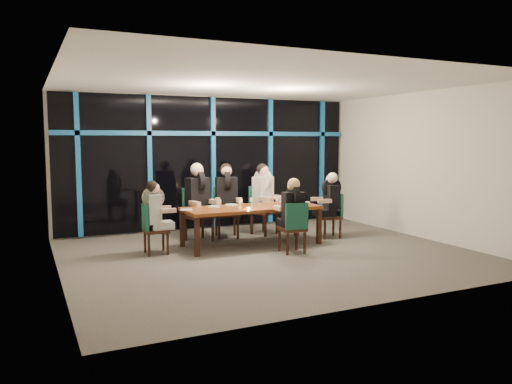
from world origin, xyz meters
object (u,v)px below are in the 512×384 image
chair_near_mid (294,225)px  wine_bottle (298,197)px  diner_near_mid (292,204)px  dining_table (252,210)px  chair_far_mid (226,209)px  water_pitcher (293,200)px  diner_far_right (264,188)px  diner_far_mid (227,190)px  diner_end_left (155,206)px  chair_end_left (151,226)px  chair_end_right (333,213)px  diner_far_left (199,191)px  chair_far_right (261,207)px  diner_end_right (330,195)px  chair_far_left (197,211)px

chair_near_mid → wine_bottle: size_ratio=2.59×
diner_near_mid → dining_table: bearing=-60.6°
chair_far_mid → water_pitcher: size_ratio=5.03×
diner_far_right → wine_bottle: bearing=-99.4°
diner_far_mid → wine_bottle: bearing=-29.5°
diner_end_left → chair_end_left: bearing=90.0°
chair_end_right → diner_far_left: diner_far_left is taller
dining_table → chair_far_mid: bearing=96.7°
chair_far_mid → chair_far_right: size_ratio=1.01×
diner_far_left → wine_bottle: size_ratio=2.93×
chair_far_right → diner_end_right: bearing=-65.2°
diner_end_left → diner_near_mid: 2.43m
dining_table → chair_far_mid: chair_far_mid is taller
dining_table → diner_end_left: bearing=177.4°
chair_end_right → diner_far_mid: size_ratio=0.90×
chair_end_left → diner_far_right: 2.82m
chair_far_right → chair_near_mid: 1.98m
chair_end_left → diner_far_left: diner_far_left is taller
chair_near_mid → wine_bottle: 1.11m
chair_far_mid → diner_far_mid: 0.42m
chair_end_left → diner_far_left: (1.14, 0.75, 0.51)m
diner_end_right → diner_near_mid: (-1.38, -0.88, -0.00)m
diner_near_mid → chair_near_mid: bearing=90.0°
diner_near_mid → diner_end_left: bearing=-18.8°
chair_far_left → diner_far_mid: 0.77m
chair_far_left → chair_near_mid: size_ratio=1.16×
chair_near_mid → water_pitcher: size_ratio=4.41×
chair_end_left → diner_far_left: size_ratio=0.86×
chair_end_left → diner_end_right: bearing=-89.8°
chair_end_left → water_pitcher: bearing=-93.6°
chair_end_left → diner_far_right: size_ratio=0.89×
dining_table → diner_far_right: (0.73, 0.94, 0.30)m
dining_table → chair_far_left: 1.22m
diner_far_mid → diner_end_right: bearing=-12.8°
chair_end_right → dining_table: bearing=-80.1°
dining_table → water_pitcher: bearing=-9.9°
diner_far_left → diner_end_right: 2.69m
dining_table → diner_far_left: 1.19m
chair_far_left → wine_bottle: bearing=-41.2°
dining_table → diner_far_right: 1.23m
chair_near_mid → diner_near_mid: diner_near_mid is taller
chair_far_right → wine_bottle: size_ratio=2.92×
chair_end_left → chair_end_right: bearing=-90.0°
chair_end_left → diner_far_left: bearing=-55.2°
chair_near_mid → chair_far_left: bearing=-53.4°
chair_end_left → diner_far_mid: bearing=-63.4°
chair_end_right → diner_end_left: bearing=-81.5°
chair_end_right → water_pitcher: water_pitcher is taller
diner_end_right → chair_near_mid: bearing=-45.6°
chair_far_right → chair_end_right: 1.54m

